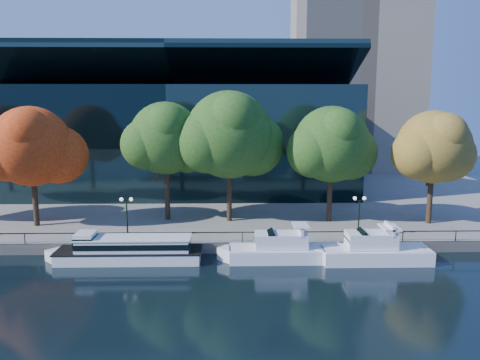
{
  "coord_description": "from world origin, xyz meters",
  "views": [
    {
      "loc": [
        3.91,
        -38.56,
        13.9
      ],
      "look_at": [
        4.89,
        8.0,
        6.06
      ],
      "focal_mm": 35.0,
      "sensor_mm": 36.0,
      "label": 1
    }
  ],
  "objects_px": {
    "cruiser_far": "(371,250)",
    "cruiser_near": "(281,249)",
    "lamp_2": "(359,207)",
    "lamp_1": "(127,208)",
    "tree_1": "(33,148)",
    "tree_3": "(231,137)",
    "tree_5": "(435,149)",
    "tree_4": "(333,146)",
    "tour_boat": "(125,249)",
    "tree_2": "(167,140)"
  },
  "relations": [
    {
      "from": "tour_boat",
      "to": "cruiser_near",
      "type": "height_order",
      "value": "cruiser_near"
    },
    {
      "from": "cruiser_near",
      "to": "tree_3",
      "type": "xyz_separation_m",
      "value": [
        -4.43,
        10.17,
        9.2
      ]
    },
    {
      "from": "tree_3",
      "to": "tree_4",
      "type": "height_order",
      "value": "tree_3"
    },
    {
      "from": "tree_5",
      "to": "lamp_1",
      "type": "relative_size",
      "value": 2.98
    },
    {
      "from": "tour_boat",
      "to": "tree_2",
      "type": "distance_m",
      "value": 14.13
    },
    {
      "from": "tree_1",
      "to": "tree_3",
      "type": "relative_size",
      "value": 0.89
    },
    {
      "from": "tour_boat",
      "to": "lamp_2",
      "type": "height_order",
      "value": "lamp_2"
    },
    {
      "from": "tree_4",
      "to": "lamp_1",
      "type": "distance_m",
      "value": 22.25
    },
    {
      "from": "cruiser_far",
      "to": "tree_5",
      "type": "height_order",
      "value": "tree_5"
    },
    {
      "from": "cruiser_far",
      "to": "lamp_1",
      "type": "xyz_separation_m",
      "value": [
        -22.01,
        4.1,
        2.89
      ]
    },
    {
      "from": "lamp_1",
      "to": "cruiser_near",
      "type": "bearing_deg",
      "value": -13.71
    },
    {
      "from": "tree_1",
      "to": "lamp_1",
      "type": "distance_m",
      "value": 12.76
    },
    {
      "from": "tree_1",
      "to": "tree_3",
      "type": "distance_m",
      "value": 20.39
    },
    {
      "from": "cruiser_near",
      "to": "tree_1",
      "type": "distance_m",
      "value": 27.42
    },
    {
      "from": "tour_boat",
      "to": "cruiser_far",
      "type": "relative_size",
      "value": 1.32
    },
    {
      "from": "tree_5",
      "to": "lamp_2",
      "type": "bearing_deg",
      "value": -150.3
    },
    {
      "from": "lamp_1",
      "to": "lamp_2",
      "type": "bearing_deg",
      "value": 0.0
    },
    {
      "from": "cruiser_near",
      "to": "tree_4",
      "type": "distance_m",
      "value": 14.3
    },
    {
      "from": "tree_3",
      "to": "tree_5",
      "type": "relative_size",
      "value": 1.17
    },
    {
      "from": "cruiser_far",
      "to": "lamp_1",
      "type": "height_order",
      "value": "lamp_1"
    },
    {
      "from": "cruiser_near",
      "to": "tree_5",
      "type": "height_order",
      "value": "tree_5"
    },
    {
      "from": "tree_3",
      "to": "lamp_1",
      "type": "relative_size",
      "value": 3.49
    },
    {
      "from": "cruiser_near",
      "to": "tree_4",
      "type": "bearing_deg",
      "value": 56.68
    },
    {
      "from": "cruiser_far",
      "to": "tree_5",
      "type": "bearing_deg",
      "value": 45.47
    },
    {
      "from": "tour_boat",
      "to": "tree_5",
      "type": "relative_size",
      "value": 1.15
    },
    {
      "from": "tree_2",
      "to": "tree_4",
      "type": "xyz_separation_m",
      "value": [
        17.71,
        -1.12,
        -0.59
      ]
    },
    {
      "from": "tree_4",
      "to": "tree_5",
      "type": "xyz_separation_m",
      "value": [
        10.52,
        -1.05,
        -0.2
      ]
    },
    {
      "from": "tour_boat",
      "to": "tree_5",
      "type": "xyz_separation_m",
      "value": [
        30.69,
        8.69,
        7.9
      ]
    },
    {
      "from": "tree_1",
      "to": "tree_5",
      "type": "distance_m",
      "value": 41.68
    },
    {
      "from": "cruiser_far",
      "to": "tree_4",
      "type": "bearing_deg",
      "value": 97.25
    },
    {
      "from": "tree_1",
      "to": "tree_3",
      "type": "xyz_separation_m",
      "value": [
        20.3,
        1.59,
        1.03
      ]
    },
    {
      "from": "cruiser_far",
      "to": "tree_3",
      "type": "bearing_deg",
      "value": 138.45
    },
    {
      "from": "cruiser_far",
      "to": "tree_4",
      "type": "relative_size",
      "value": 0.84
    },
    {
      "from": "tour_boat",
      "to": "tree_1",
      "type": "distance_m",
      "value": 16.09
    },
    {
      "from": "cruiser_far",
      "to": "cruiser_near",
      "type": "bearing_deg",
      "value": 175.42
    },
    {
      "from": "cruiser_near",
      "to": "tree_1",
      "type": "bearing_deg",
      "value": 160.86
    },
    {
      "from": "tree_3",
      "to": "tree_1",
      "type": "bearing_deg",
      "value": -175.53
    },
    {
      "from": "tour_boat",
      "to": "cruiser_near",
      "type": "bearing_deg",
      "value": -0.16
    },
    {
      "from": "tree_2",
      "to": "tree_5",
      "type": "xyz_separation_m",
      "value": [
        28.23,
        -2.17,
        -0.79
      ]
    },
    {
      "from": "cruiser_near",
      "to": "cruiser_far",
      "type": "xyz_separation_m",
      "value": [
        7.75,
        -0.62,
        0.08
      ]
    },
    {
      "from": "tour_boat",
      "to": "tree_3",
      "type": "distance_m",
      "value": 16.49
    },
    {
      "from": "tree_1",
      "to": "lamp_1",
      "type": "xyz_separation_m",
      "value": [
        10.47,
        -5.11,
        -5.2
      ]
    },
    {
      "from": "tree_3",
      "to": "tree_4",
      "type": "xyz_separation_m",
      "value": [
        10.85,
        -0.4,
        -0.98
      ]
    },
    {
      "from": "cruiser_far",
      "to": "tree_3",
      "type": "distance_m",
      "value": 18.65
    },
    {
      "from": "cruiser_far",
      "to": "tree_3",
      "type": "xyz_separation_m",
      "value": [
        -12.18,
        10.79,
        9.12
      ]
    },
    {
      "from": "tree_2",
      "to": "cruiser_far",
      "type": "bearing_deg",
      "value": -31.19
    },
    {
      "from": "cruiser_near",
      "to": "lamp_1",
      "type": "xyz_separation_m",
      "value": [
        -14.26,
        3.48,
        2.97
      ]
    },
    {
      "from": "cruiser_near",
      "to": "lamp_1",
      "type": "relative_size",
      "value": 2.78
    },
    {
      "from": "cruiser_near",
      "to": "lamp_2",
      "type": "height_order",
      "value": "lamp_2"
    },
    {
      "from": "cruiser_far",
      "to": "tree_1",
      "type": "relative_size",
      "value": 0.84
    }
  ]
}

